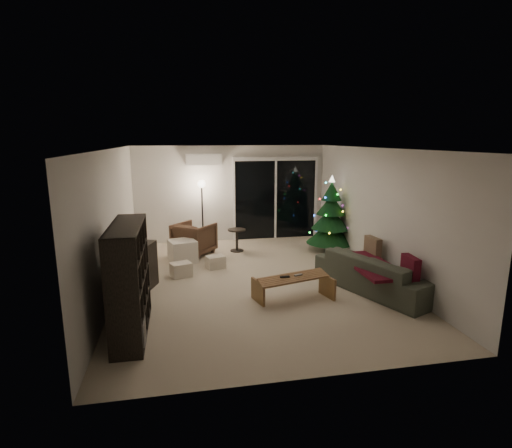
{
  "coord_description": "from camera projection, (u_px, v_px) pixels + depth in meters",
  "views": [
    {
      "loc": [
        -1.34,
        -7.13,
        2.68
      ],
      "look_at": [
        0.1,
        0.3,
        1.05
      ],
      "focal_mm": 28.0,
      "sensor_mm": 36.0,
      "label": 1
    }
  ],
  "objects": [
    {
      "name": "cushion_b",
      "position": [
        410.0,
        269.0,
        6.48
      ],
      "size": [
        0.16,
        0.44,
        0.43
      ],
      "primitive_type": "cube",
      "rotation": [
        0.0,
        0.0,
        -0.07
      ],
      "color": "#500F1C",
      "rests_on": "sofa"
    },
    {
      "name": "room",
      "position": [
        261.0,
        214.0,
        8.96
      ],
      "size": [
        6.5,
        7.51,
        2.6
      ],
      "color": "beige",
      "rests_on": "ground"
    },
    {
      "name": "stereo",
      "position": [
        127.0,
        244.0,
        6.74
      ],
      "size": [
        0.42,
        0.5,
        0.18
      ],
      "primitive_type": "cube",
      "color": "black",
      "rests_on": "media_cabinet"
    },
    {
      "name": "remote_a",
      "position": [
        285.0,
        277.0,
        6.66
      ],
      "size": [
        0.16,
        0.05,
        0.02
      ],
      "primitive_type": "cube",
      "color": "black",
      "rests_on": "coffee_table"
    },
    {
      "name": "cardboard_box_b",
      "position": [
        216.0,
        262.0,
        8.4
      ],
      "size": [
        0.44,
        0.37,
        0.26
      ],
      "primitive_type": "cube",
      "rotation": [
        0.0,
        0.0,
        0.28
      ],
      "color": "beige",
      "rests_on": "floor"
    },
    {
      "name": "side_table",
      "position": [
        237.0,
        240.0,
        9.63
      ],
      "size": [
        0.58,
        0.58,
        0.54
      ],
      "primitive_type": "cylinder",
      "rotation": [
        0.0,
        0.0,
        0.43
      ],
      "color": "#2C2620",
      "rests_on": "floor"
    },
    {
      "name": "remote_b",
      "position": [
        298.0,
        275.0,
        6.75
      ],
      "size": [
        0.15,
        0.09,
        0.02
      ],
      "primitive_type": "cube",
      "rotation": [
        0.0,
        0.0,
        0.35
      ],
      "color": "slate",
      "rests_on": "coffee_table"
    },
    {
      "name": "armchair",
      "position": [
        194.0,
        238.0,
        9.36
      ],
      "size": [
        1.15,
        1.15,
        0.75
      ],
      "primitive_type": "imported",
      "rotation": [
        0.0,
        0.0,
        2.46
      ],
      "color": "#402920",
      "rests_on": "floor"
    },
    {
      "name": "sofa",
      "position": [
        376.0,
        273.0,
        7.11
      ],
      "size": [
        1.68,
        2.42,
        0.66
      ],
      "primitive_type": "imported",
      "rotation": [
        0.0,
        0.0,
        1.96
      ],
      "color": "#3F4436",
      "rests_on": "floor"
    },
    {
      "name": "cardboard_box_a",
      "position": [
        181.0,
        270.0,
        7.88
      ],
      "size": [
        0.46,
        0.41,
        0.28
      ],
      "primitive_type": "cube",
      "rotation": [
        0.0,
        0.0,
        0.34
      ],
      "color": "beige",
      "rests_on": "floor"
    },
    {
      "name": "christmas_tree",
      "position": [
        331.0,
        214.0,
        9.5
      ],
      "size": [
        1.37,
        1.37,
        1.83
      ],
      "primitive_type": "cone",
      "rotation": [
        0.0,
        0.0,
        -0.24
      ],
      "color": "#0F3A15",
      "rests_on": "floor"
    },
    {
      "name": "floor_lamp",
      "position": [
        202.0,
        215.0,
        10.04
      ],
      "size": [
        0.26,
        0.26,
        1.6
      ],
      "primitive_type": "cylinder",
      "color": "black",
      "rests_on": "floor"
    },
    {
      "name": "cushion_a",
      "position": [
        373.0,
        248.0,
        7.73
      ],
      "size": [
        0.17,
        0.44,
        0.43
      ],
      "primitive_type": "cube",
      "rotation": [
        0.0,
        0.0,
        0.09
      ],
      "color": "#78674C",
      "rests_on": "sofa"
    },
    {
      "name": "sofa_throw",
      "position": [
        371.0,
        265.0,
        7.06
      ],
      "size": [
        0.7,
        1.62,
        0.05
      ],
      "primitive_type": "cube",
      "color": "#500F1C",
      "rests_on": "sofa"
    },
    {
      "name": "coffee_table",
      "position": [
        293.0,
        288.0,
        6.73
      ],
      "size": [
        1.35,
        0.77,
        0.4
      ],
      "primitive_type": null,
      "rotation": [
        0.0,
        0.0,
        0.27
      ],
      "color": "brown",
      "rests_on": "floor"
    },
    {
      "name": "media_cabinet",
      "position": [
        129.0,
        273.0,
        6.85
      ],
      "size": [
        0.93,
        1.43,
        0.84
      ],
      "primitive_type": "cube",
      "rotation": [
        0.0,
        0.0,
        -0.35
      ],
      "color": "#2C2620",
      "rests_on": "floor"
    },
    {
      "name": "bookshelf",
      "position": [
        115.0,
        281.0,
        5.43
      ],
      "size": [
        0.64,
        1.6,
        1.56
      ],
      "primitive_type": null,
      "rotation": [
        0.0,
        0.0,
        0.16
      ],
      "color": "#2C2620",
      "rests_on": "floor"
    },
    {
      "name": "ottoman",
      "position": [
        183.0,
        251.0,
        8.77
      ],
      "size": [
        0.67,
        0.67,
        0.49
      ],
      "primitive_type": "cube",
      "rotation": [
        0.0,
        0.0,
        0.26
      ],
      "color": "beige",
      "rests_on": "floor"
    }
  ]
}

